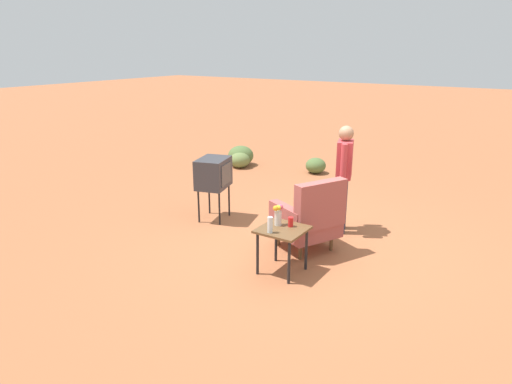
{
  "coord_description": "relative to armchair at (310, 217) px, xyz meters",
  "views": [
    {
      "loc": [
        5.57,
        2.68,
        2.74
      ],
      "look_at": [
        0.09,
        -0.91,
        0.65
      ],
      "focal_mm": 32.08,
      "sensor_mm": 36.0,
      "label": 1
    }
  ],
  "objects": [
    {
      "name": "shrub_mid",
      "position": [
        -3.79,
        -1.75,
        -0.32
      ],
      "size": [
        0.45,
        0.45,
        0.35
      ],
      "primitive_type": "ellipsoid",
      "color": "#516B38",
      "rests_on": "ground"
    },
    {
      "name": "side_table",
      "position": [
        0.76,
        0.01,
        0.01
      ],
      "size": [
        0.56,
        0.56,
        0.59
      ],
      "color": "black",
      "rests_on": "ground"
    },
    {
      "name": "bottle_short_clear",
      "position": [
        0.96,
        -0.06,
        0.19
      ],
      "size": [
        0.06,
        0.06,
        0.2
      ],
      "primitive_type": "cylinder",
      "color": "silver",
      "rests_on": "side_table"
    },
    {
      "name": "person_standing",
      "position": [
        -0.92,
        0.08,
        0.44
      ],
      "size": [
        0.54,
        0.33,
        1.64
      ],
      "color": "#2D3347",
      "rests_on": "ground"
    },
    {
      "name": "shrub_near",
      "position": [
        -3.46,
        -3.59,
        -0.26
      ],
      "size": [
        0.61,
        0.61,
        0.47
      ],
      "primitive_type": "ellipsoid",
      "color": "#516B38",
      "rests_on": "ground"
    },
    {
      "name": "flower_vase",
      "position": [
        0.7,
        -0.1,
        0.24
      ],
      "size": [
        0.15,
        0.1,
        0.27
      ],
      "color": "silver",
      "rests_on": "side_table"
    },
    {
      "name": "tv_on_stand",
      "position": [
        -0.25,
        -1.87,
        0.28
      ],
      "size": [
        0.7,
        0.59,
        1.03
      ],
      "color": "black",
      "rests_on": "ground"
    },
    {
      "name": "shrub_lone",
      "position": [
        -3.26,
        -3.47,
        -0.31
      ],
      "size": [
        0.48,
        0.48,
        0.37
      ],
      "primitive_type": "ellipsoid",
      "color": "olive",
      "rests_on": "ground"
    },
    {
      "name": "armchair",
      "position": [
        0.0,
        0.0,
        0.0
      ],
      "size": [
        1.03,
        1.03,
        1.06
      ],
      "color": "brown",
      "rests_on": "ground"
    },
    {
      "name": "soda_can_red",
      "position": [
        0.65,
        0.06,
        0.16
      ],
      "size": [
        0.07,
        0.07,
        0.12
      ],
      "primitive_type": "cylinder",
      "color": "red",
      "rests_on": "side_table"
    },
    {
      "name": "ground_plane",
      "position": [
        -0.24,
        -0.07,
        -0.5
      ],
      "size": [
        60.0,
        60.0,
        0.0
      ],
      "primitive_type": "plane",
      "color": "#A05B38"
    }
  ]
}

